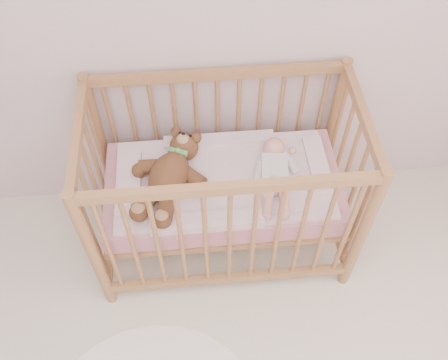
{
  "coord_description": "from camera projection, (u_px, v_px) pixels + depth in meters",
  "views": [
    {
      "loc": [
        0.01,
        0.05,
        2.6
      ],
      "look_at": [
        0.14,
        1.55,
        0.62
      ],
      "focal_mm": 40.0,
      "sensor_mm": 36.0,
      "label": 1
    }
  ],
  "objects": [
    {
      "name": "crib",
      "position": [
        223.0,
        186.0,
        2.62
      ],
      "size": [
        1.36,
        0.76,
        1.0
      ],
      "primitive_type": null,
      "color": "#A97147",
      "rests_on": "floor"
    },
    {
      "name": "teddy_bear",
      "position": [
        169.0,
        176.0,
        2.47
      ],
      "size": [
        0.63,
        0.72,
        0.17
      ],
      "primitive_type": null,
      "rotation": [
        0.0,
        0.0,
        -0.41
      ],
      "color": "brown",
      "rests_on": "blanket"
    },
    {
      "name": "baby",
      "position": [
        275.0,
        170.0,
        2.51
      ],
      "size": [
        0.3,
        0.54,
        0.12
      ],
      "primitive_type": null,
      "rotation": [
        0.0,
        0.0,
        -0.11
      ],
      "color": "silver",
      "rests_on": "blanket"
    },
    {
      "name": "blanket",
      "position": [
        223.0,
        179.0,
        2.57
      ],
      "size": [
        1.1,
        0.58,
        0.06
      ],
      "primitive_type": null,
      "color": "pink",
      "rests_on": "mattress"
    },
    {
      "name": "mattress",
      "position": [
        223.0,
        188.0,
        2.63
      ],
      "size": [
        1.22,
        0.62,
        0.13
      ],
      "primitive_type": "cube",
      "color": "#C77C86",
      "rests_on": "crib"
    }
  ]
}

